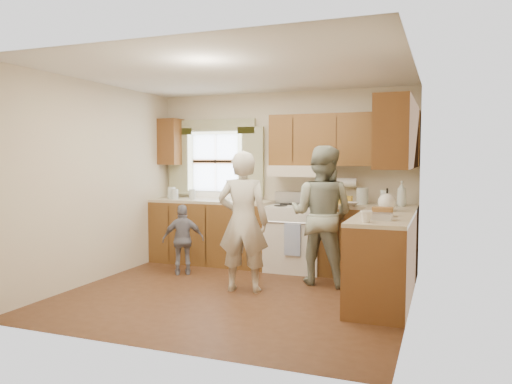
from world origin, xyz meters
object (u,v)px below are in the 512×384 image
at_px(child, 183,240).
at_px(stove, 296,237).
at_px(woman_right, 322,215).
at_px(woman_left, 243,221).

bearing_deg(child, stove, -179.88).
bearing_deg(woman_right, child, 13.37).
distance_m(stove, woman_right, 0.86).
height_order(stove, woman_right, woman_right).
distance_m(woman_left, child, 1.22).
bearing_deg(woman_right, woman_left, 48.39).
xyz_separation_m(stove, child, (-1.34, -0.78, 0.00)).
relative_size(stove, woman_left, 0.65).
bearing_deg(woman_right, stove, -42.24).
distance_m(stove, woman_left, 1.34).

